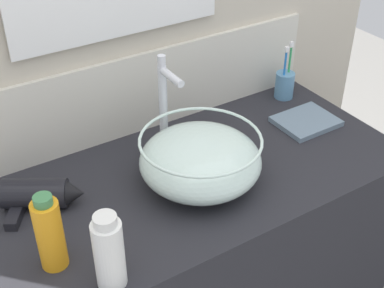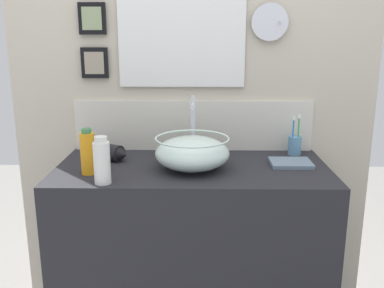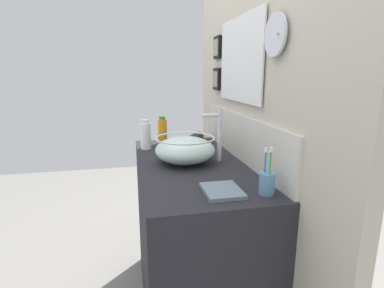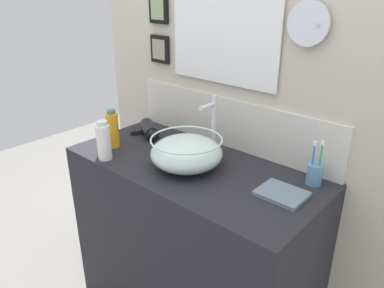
{
  "view_description": "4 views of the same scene",
  "coord_description": "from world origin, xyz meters",
  "px_view_note": "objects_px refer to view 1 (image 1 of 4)",
  "views": [
    {
      "loc": [
        -0.61,
        -0.96,
        1.82
      ],
      "look_at": [
        -0.0,
        0.0,
        1.04
      ],
      "focal_mm": 50.0,
      "sensor_mm": 36.0,
      "label": 1
    },
    {
      "loc": [
        0.03,
        -1.77,
        1.5
      ],
      "look_at": [
        -0.0,
        0.0,
        1.04
      ],
      "focal_mm": 40.0,
      "sensor_mm": 36.0,
      "label": 2
    },
    {
      "loc": [
        1.5,
        -0.32,
        1.4
      ],
      "look_at": [
        -0.0,
        0.0,
        1.04
      ],
      "focal_mm": 28.0,
      "sensor_mm": 36.0,
      "label": 3
    },
    {
      "loc": [
        0.99,
        -1.12,
        1.7
      ],
      "look_at": [
        -0.0,
        0.0,
        1.04
      ],
      "focal_mm": 35.0,
      "sensor_mm": 36.0,
      "label": 4
    }
  ],
  "objects_px": {
    "spray_bottle": "(109,252)",
    "hand_towel": "(306,121)",
    "faucet": "(163,100)",
    "hair_drier": "(40,195)",
    "glass_bowl_sink": "(199,160)",
    "toothbrush_cup": "(285,84)",
    "shampoo_bottle": "(50,233)"
  },
  "relations": [
    {
      "from": "hair_drier",
      "to": "hand_towel",
      "type": "bearing_deg",
      "value": -4.4
    },
    {
      "from": "glass_bowl_sink",
      "to": "toothbrush_cup",
      "type": "bearing_deg",
      "value": 25.61
    },
    {
      "from": "faucet",
      "to": "spray_bottle",
      "type": "height_order",
      "value": "faucet"
    },
    {
      "from": "hair_drier",
      "to": "toothbrush_cup",
      "type": "height_order",
      "value": "toothbrush_cup"
    },
    {
      "from": "hair_drier",
      "to": "glass_bowl_sink",
      "type": "bearing_deg",
      "value": -19.05
    },
    {
      "from": "hair_drier",
      "to": "spray_bottle",
      "type": "distance_m",
      "value": 0.32
    },
    {
      "from": "faucet",
      "to": "hand_towel",
      "type": "height_order",
      "value": "faucet"
    },
    {
      "from": "faucet",
      "to": "hair_drier",
      "type": "distance_m",
      "value": 0.4
    },
    {
      "from": "toothbrush_cup",
      "to": "hair_drier",
      "type": "bearing_deg",
      "value": -173.22
    },
    {
      "from": "hair_drier",
      "to": "shampoo_bottle",
      "type": "relative_size",
      "value": 1.14
    },
    {
      "from": "spray_bottle",
      "to": "hand_towel",
      "type": "relative_size",
      "value": 1.04
    },
    {
      "from": "hair_drier",
      "to": "toothbrush_cup",
      "type": "bearing_deg",
      "value": 6.78
    },
    {
      "from": "glass_bowl_sink",
      "to": "hair_drier",
      "type": "relative_size",
      "value": 1.45
    },
    {
      "from": "hair_drier",
      "to": "hand_towel",
      "type": "distance_m",
      "value": 0.82
    },
    {
      "from": "faucet",
      "to": "spray_bottle",
      "type": "bearing_deg",
      "value": -132.83
    },
    {
      "from": "glass_bowl_sink",
      "to": "hand_towel",
      "type": "bearing_deg",
      "value": 8.84
    },
    {
      "from": "shampoo_bottle",
      "to": "hand_towel",
      "type": "relative_size",
      "value": 1.07
    },
    {
      "from": "hair_drier",
      "to": "spray_bottle",
      "type": "height_order",
      "value": "spray_bottle"
    },
    {
      "from": "toothbrush_cup",
      "to": "spray_bottle",
      "type": "height_order",
      "value": "toothbrush_cup"
    },
    {
      "from": "glass_bowl_sink",
      "to": "toothbrush_cup",
      "type": "xyz_separation_m",
      "value": [
        0.49,
        0.23,
        -0.03
      ]
    },
    {
      "from": "hair_drier",
      "to": "toothbrush_cup",
      "type": "relative_size",
      "value": 1.12
    },
    {
      "from": "faucet",
      "to": "hair_drier",
      "type": "height_order",
      "value": "faucet"
    },
    {
      "from": "glass_bowl_sink",
      "to": "hand_towel",
      "type": "distance_m",
      "value": 0.45
    },
    {
      "from": "toothbrush_cup",
      "to": "hand_towel",
      "type": "xyz_separation_m",
      "value": [
        -0.05,
        -0.17,
        -0.04
      ]
    },
    {
      "from": "faucet",
      "to": "hair_drier",
      "type": "relative_size",
      "value": 1.34
    },
    {
      "from": "glass_bowl_sink",
      "to": "toothbrush_cup",
      "type": "height_order",
      "value": "toothbrush_cup"
    },
    {
      "from": "shampoo_bottle",
      "to": "faucet",
      "type": "bearing_deg",
      "value": 30.65
    },
    {
      "from": "hair_drier",
      "to": "spray_bottle",
      "type": "xyz_separation_m",
      "value": [
        0.04,
        -0.31,
        0.05
      ]
    },
    {
      "from": "glass_bowl_sink",
      "to": "hair_drier",
      "type": "distance_m",
      "value": 0.4
    },
    {
      "from": "hand_towel",
      "to": "spray_bottle",
      "type": "bearing_deg",
      "value": -161.92
    },
    {
      "from": "faucet",
      "to": "hair_drier",
      "type": "xyz_separation_m",
      "value": [
        -0.38,
        -0.05,
        -0.13
      ]
    },
    {
      "from": "faucet",
      "to": "shampoo_bottle",
      "type": "distance_m",
      "value": 0.49
    }
  ]
}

